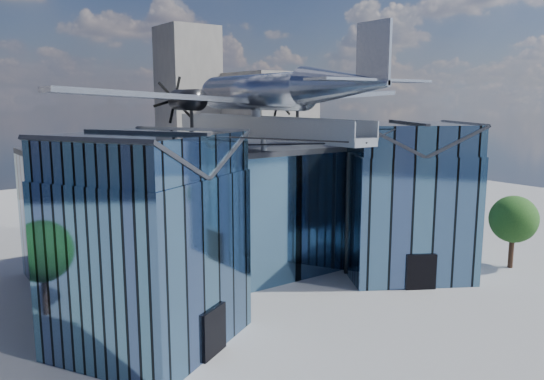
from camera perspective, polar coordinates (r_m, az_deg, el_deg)
ground_plane at (r=37.57m, az=1.81°, el=-11.31°), size 120.00×120.00×0.00m
museum at (r=40.63m, az=-3.14°, el=-1.57°), size 32.88×24.50×17.60m
bg_towers at (r=81.63m, az=-19.53°, el=6.71°), size 77.00×24.50×26.00m
tree_plaza_e at (r=46.69m, az=24.56°, el=-2.89°), size 4.72×4.72×5.92m
tree_side_e at (r=53.22m, az=16.60°, el=-0.95°), size 5.03×5.03×5.93m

